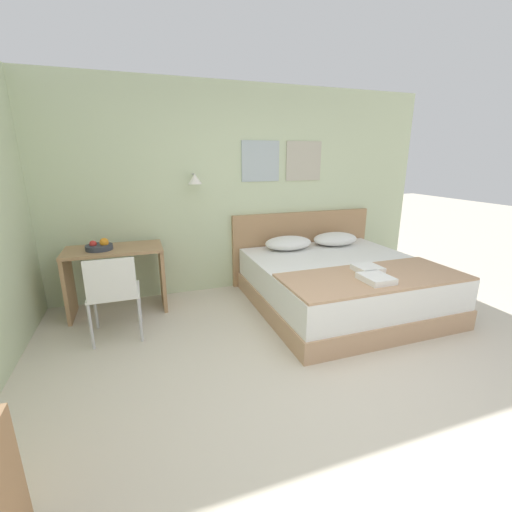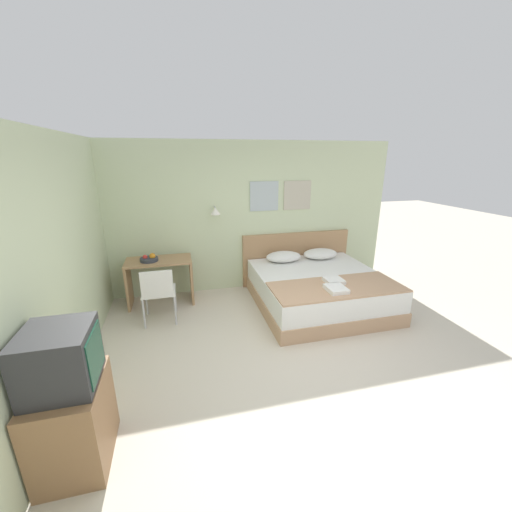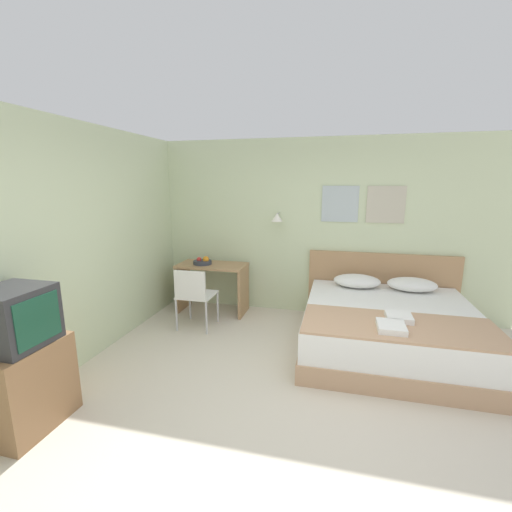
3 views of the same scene
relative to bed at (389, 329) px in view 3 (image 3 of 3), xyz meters
The scene contains 15 objects.
ground_plane 1.79m from the bed, 124.39° to the right, with size 24.00×24.00×0.00m, color beige.
wall_back 1.82m from the bed, 131.98° to the left, with size 5.53×0.31×2.65m.
wall_left 3.94m from the bed, 153.51° to the right, with size 0.06×5.53×2.65m.
bed is the anchor object (origin of this frame).
headboard 1.07m from the bed, 90.00° to the left, with size 2.11×0.06×1.00m.
pillow_left 0.91m from the bed, 115.82° to the left, with size 0.64×0.43×0.18m.
pillow_right 0.91m from the bed, 64.18° to the left, with size 0.64×0.43×0.18m.
throw_blanket 0.66m from the bed, 90.00° to the right, with size 1.93×0.81×0.02m.
folded_towel_near_foot 0.56m from the bed, 87.36° to the right, with size 0.26×0.27×0.06m.
folded_towel_mid_bed 0.81m from the bed, 97.18° to the right, with size 0.26×0.31×0.06m.
desk 2.65m from the bed, 163.90° to the left, with size 1.05×0.54×0.77m.
desk_chair 2.54m from the bed, behind, with size 0.48×0.48×0.87m.
fruit_bowl 2.81m from the bed, 165.35° to the left, with size 0.28×0.28×0.13m.
tv_stand 3.75m from the bed, 145.67° to the right, with size 0.50×0.66×0.73m.
television 3.81m from the bed, 145.65° to the right, with size 0.49×0.50×0.47m.
Camera 3 is at (0.36, -2.65, 2.00)m, focal length 24.00 mm.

